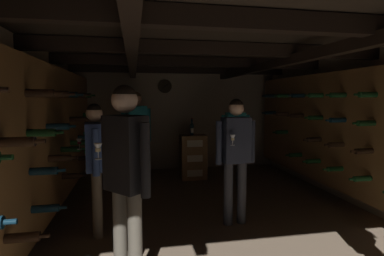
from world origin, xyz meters
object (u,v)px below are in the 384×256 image
person_guest_mid_left (96,157)px  person_guest_far_left (136,130)px  wine_crate_stack (193,157)px  display_bottle (192,128)px  person_guest_near_left (126,167)px  person_host_center (236,149)px  person_guest_far_right (235,135)px

person_guest_mid_left → person_guest_far_left: bearing=74.1°
wine_crate_stack → person_guest_far_left: size_ratio=0.51×
display_bottle → person_guest_near_left: size_ratio=0.20×
person_guest_near_left → person_host_center: bearing=40.4°
display_bottle → wine_crate_stack: bearing=9.2°
person_host_center → person_guest_mid_left: (-1.74, 0.02, -0.04)m
wine_crate_stack → person_guest_near_left: bearing=-109.8°
person_host_center → person_guest_far_right: person_host_center is taller
person_guest_far_left → person_guest_mid_left: person_guest_far_left is taller
person_guest_far_left → person_guest_near_left: (-0.11, -2.91, -0.00)m
wine_crate_stack → person_guest_far_left: person_guest_far_left is taller
person_guest_far_left → person_guest_mid_left: 1.81m
display_bottle → person_host_center: 2.30m
display_bottle → person_guest_far_right: 0.96m
person_guest_far_left → display_bottle: bearing=26.2°
person_host_center → display_bottle: bearing=93.3°
display_bottle → person_guest_far_right: bearing=-43.0°
person_host_center → person_guest_mid_left: person_host_center is taller
display_bottle → person_guest_far_right: size_ratio=0.22×
person_host_center → person_guest_far_left: (-1.24, 1.76, 0.09)m
person_guest_far_right → display_bottle: bearing=137.0°
person_host_center → person_guest_far_left: person_guest_far_left is taller
display_bottle → person_guest_mid_left: size_ratio=0.22×
person_guest_far_right → person_guest_near_left: (-1.92, -2.80, 0.10)m
wine_crate_stack → person_guest_mid_left: 2.85m
person_guest_far_left → person_guest_near_left: bearing=-92.2°
person_host_center → person_guest_far_right: (0.56, 1.65, -0.02)m
person_guest_far_left → person_guest_mid_left: size_ratio=1.11×
person_guest_mid_left → display_bottle: bearing=55.0°
person_guest_far_left → person_host_center: bearing=-54.8°
person_guest_far_right → person_guest_far_left: person_guest_far_left is taller
person_guest_far_right → person_guest_mid_left: size_ratio=1.02×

